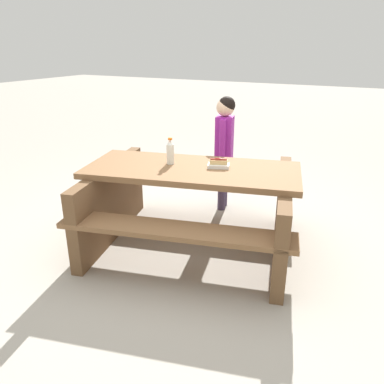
{
  "coord_description": "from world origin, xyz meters",
  "views": [
    {
      "loc": [
        1.42,
        -2.74,
        1.74
      ],
      "look_at": [
        0.0,
        0.0,
        0.52
      ],
      "focal_mm": 35.63,
      "sensor_mm": 36.0,
      "label": 1
    }
  ],
  "objects_px": {
    "picnic_table": "(192,200)",
    "hotdog_tray": "(219,164)",
    "child_in_coat": "(225,139)",
    "soda_bottle": "(170,152)"
  },
  "relations": [
    {
      "from": "picnic_table",
      "to": "hotdog_tray",
      "type": "distance_m",
      "value": 0.4
    },
    {
      "from": "soda_bottle",
      "to": "child_in_coat",
      "type": "distance_m",
      "value": 0.94
    },
    {
      "from": "hotdog_tray",
      "to": "picnic_table",
      "type": "bearing_deg",
      "value": -152.81
    },
    {
      "from": "hotdog_tray",
      "to": "child_in_coat",
      "type": "distance_m",
      "value": 0.88
    },
    {
      "from": "picnic_table",
      "to": "hotdog_tray",
      "type": "height_order",
      "value": "hotdog_tray"
    },
    {
      "from": "hotdog_tray",
      "to": "soda_bottle",
      "type": "bearing_deg",
      "value": -167.24
    },
    {
      "from": "picnic_table",
      "to": "soda_bottle",
      "type": "height_order",
      "value": "soda_bottle"
    },
    {
      "from": "soda_bottle",
      "to": "hotdog_tray",
      "type": "bearing_deg",
      "value": 12.76
    },
    {
      "from": "child_in_coat",
      "to": "hotdog_tray",
      "type": "bearing_deg",
      "value": -70.42
    },
    {
      "from": "picnic_table",
      "to": "child_in_coat",
      "type": "relative_size",
      "value": 1.7
    }
  ]
}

